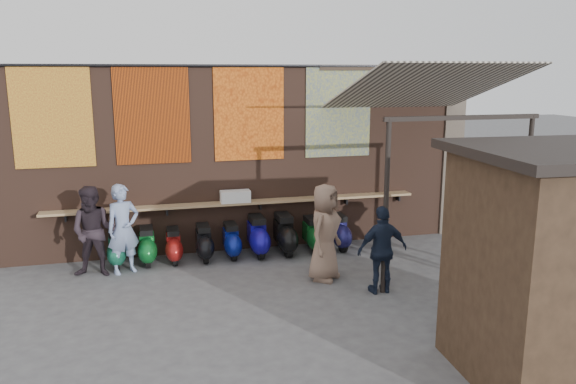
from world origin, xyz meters
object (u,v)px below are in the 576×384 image
object	(u,v)px
scooter_stool_8	(339,232)
shopper_grey	(506,236)
scooter_stool_2	(174,246)
shopper_navy	(382,250)
diner_right	(94,232)
scooter_stool_0	(117,248)
shopper_tan	(325,232)
scooter_stool_5	(258,236)
scooter_stool_4	(232,241)
scooter_stool_7	(313,235)
scooter_stool_1	(147,246)
diner_left	(123,229)
scooter_stool_3	(204,243)
market_stall	(575,269)
scooter_stool_6	(285,234)
shelf_box	(235,196)

from	to	relation	value
scooter_stool_8	shopper_grey	distance (m)	3.60
scooter_stool_2	shopper_navy	distance (m)	4.36
diner_right	shopper_grey	size ratio (longest dim) A/B	0.96
scooter_stool_0	shopper_tan	size ratio (longest dim) A/B	0.43
scooter_stool_0	shopper_navy	size ratio (longest dim) A/B	0.49
scooter_stool_5	scooter_stool_4	bearing A→B (deg)	179.01
scooter_stool_7	diner_right	world-z (taller)	diner_right
shopper_navy	diner_right	bearing A→B (deg)	-25.14
scooter_stool_5	diner_right	xyz separation A→B (m)	(-3.27, -0.43, 0.46)
scooter_stool_1	diner_right	xyz separation A→B (m)	(-0.97, -0.46, 0.51)
scooter_stool_1	diner_left	bearing A→B (deg)	-136.36
scooter_stool_3	market_stall	distance (m)	7.10
scooter_stool_3	diner_left	size ratio (longest dim) A/B	0.44
scooter_stool_1	scooter_stool_4	world-z (taller)	scooter_stool_1
scooter_stool_0	scooter_stool_6	bearing A→B (deg)	-1.01
shopper_grey	scooter_stool_4	bearing A→B (deg)	-24.89
shopper_navy	scooter_stool_4	bearing A→B (deg)	-50.48
scooter_stool_5	scooter_stool_0	bearing A→B (deg)	179.05
scooter_stool_2	scooter_stool_4	bearing A→B (deg)	-0.01
shelf_box	scooter_stool_2	world-z (taller)	shelf_box
scooter_stool_1	scooter_stool_3	size ratio (longest dim) A/B	1.02
diner_left	market_stall	size ratio (longest dim) A/B	0.62
scooter_stool_1	shopper_grey	world-z (taller)	shopper_grey
scooter_stool_0	scooter_stool_4	xyz separation A→B (m)	(2.33, -0.04, -0.01)
scooter_stool_1	scooter_stool_8	bearing A→B (deg)	-0.59
scooter_stool_1	scooter_stool_8	world-z (taller)	scooter_stool_8
scooter_stool_7	scooter_stool_4	bearing A→B (deg)	178.49
shelf_box	scooter_stool_0	distance (m)	2.64
scooter_stool_5	shopper_grey	size ratio (longest dim) A/B	0.48
scooter_stool_5	diner_left	bearing A→B (deg)	-172.16
scooter_stool_0	market_stall	world-z (taller)	market_stall
scooter_stool_8	scooter_stool_0	bearing A→B (deg)	179.31
scooter_stool_3	shopper_navy	bearing A→B (deg)	-42.07
scooter_stool_0	market_stall	size ratio (longest dim) A/B	0.27
scooter_stool_6	diner_right	size ratio (longest dim) A/B	0.51
scooter_stool_0	diner_right	size ratio (longest dim) A/B	0.44
shelf_box	diner_left	bearing A→B (deg)	-163.53
scooter_stool_0	shopper_tan	bearing A→B (deg)	-24.51
scooter_stool_4	scooter_stool_2	bearing A→B (deg)	179.99
shelf_box	shopper_navy	distance (m)	3.62
scooter_stool_2	shopper_navy	size ratio (longest dim) A/B	0.46
scooter_stool_6	diner_right	xyz separation A→B (m)	(-3.86, -0.42, 0.46)
scooter_stool_2	shopper_tan	size ratio (longest dim) A/B	0.40
shelf_box	scooter_stool_4	bearing A→B (deg)	-116.34
scooter_stool_1	diner_right	bearing A→B (deg)	-154.42
shelf_box	diner_right	distance (m)	2.97
scooter_stool_2	scooter_stool_6	xyz separation A→B (m)	(2.36, -0.02, 0.08)
scooter_stool_5	scooter_stool_8	distance (m)	1.83
scooter_stool_6	shopper_grey	world-z (taller)	shopper_grey
market_stall	scooter_stool_3	bearing A→B (deg)	128.47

